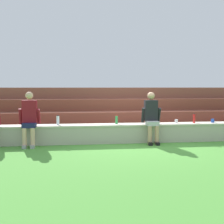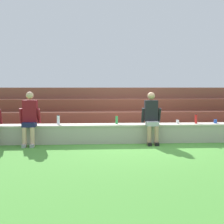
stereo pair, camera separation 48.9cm
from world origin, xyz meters
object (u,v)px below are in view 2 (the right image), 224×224
(person_center, at_px, (152,116))
(plastic_cup_left_end, at_px, (215,121))
(water_bottle_mid_left, at_px, (58,120))
(plastic_cup_middle, at_px, (178,122))
(person_left_of_center, at_px, (30,117))
(water_bottle_near_left, at_px, (196,119))
(water_bottle_center_gap, at_px, (117,120))

(person_center, height_order, plastic_cup_left_end, person_center)
(person_center, distance_m, plastic_cup_left_end, 1.96)
(water_bottle_mid_left, distance_m, plastic_cup_middle, 3.40)
(person_center, relative_size, water_bottle_mid_left, 5.36)
(person_center, bearing_deg, plastic_cup_middle, 20.00)
(plastic_cup_middle, bearing_deg, person_center, -160.00)
(person_left_of_center, relative_size, person_center, 1.01)
(water_bottle_mid_left, bearing_deg, water_bottle_near_left, -0.61)
(water_bottle_near_left, height_order, water_bottle_mid_left, water_bottle_near_left)
(person_center, height_order, water_bottle_center_gap, person_center)
(water_bottle_center_gap, distance_m, plastic_cup_middle, 1.76)
(water_bottle_center_gap, height_order, water_bottle_near_left, water_bottle_near_left)
(plastic_cup_middle, bearing_deg, person_left_of_center, -175.69)
(water_bottle_mid_left, bearing_deg, person_center, -6.87)
(water_bottle_mid_left, distance_m, plastic_cup_left_end, 4.51)
(water_bottle_near_left, bearing_deg, person_left_of_center, -176.53)
(water_bottle_center_gap, bearing_deg, person_center, -18.53)
(plastic_cup_left_end, bearing_deg, person_left_of_center, -176.74)
(water_bottle_center_gap, xyz_separation_m, plastic_cup_middle, (1.76, -0.02, -0.07))
(plastic_cup_left_end, bearing_deg, water_bottle_mid_left, 179.67)
(person_center, relative_size, plastic_cup_middle, 14.19)
(water_bottle_near_left, distance_m, plastic_cup_left_end, 0.59)
(person_left_of_center, bearing_deg, person_center, 0.22)
(person_left_of_center, xyz_separation_m, water_bottle_mid_left, (0.72, 0.32, -0.12))
(person_left_of_center, xyz_separation_m, plastic_cup_middle, (4.12, 0.31, -0.20))
(water_bottle_center_gap, bearing_deg, plastic_cup_left_end, -0.59)
(water_bottle_center_gap, bearing_deg, water_bottle_mid_left, -179.89)
(water_bottle_near_left, bearing_deg, plastic_cup_left_end, 1.52)
(plastic_cup_middle, relative_size, plastic_cup_left_end, 0.93)
(plastic_cup_middle, bearing_deg, water_bottle_center_gap, 179.45)
(water_bottle_mid_left, xyz_separation_m, plastic_cup_middle, (3.40, -0.01, -0.08))
(water_bottle_center_gap, relative_size, plastic_cup_middle, 2.49)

